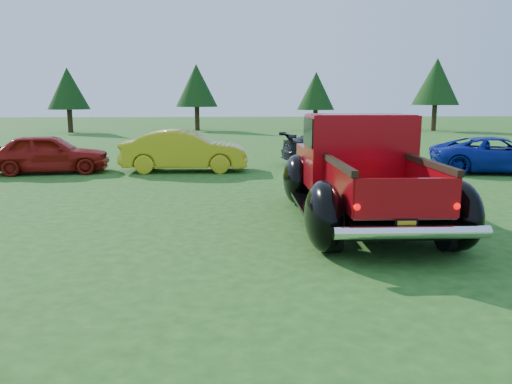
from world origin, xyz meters
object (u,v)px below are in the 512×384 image
show_car_grey (340,148)px  show_car_blue (499,155)px  show_car_yellow (185,151)px  tree_mid_right (316,91)px  tree_west (68,89)px  pickup_truck (358,170)px  tree_mid_left (196,86)px  tree_east (436,82)px  show_car_red (49,153)px

show_car_grey → show_car_blue: show_car_grey is taller
show_car_yellow → tree_mid_right: bearing=-20.3°
tree_west → tree_mid_right: bearing=3.2°
pickup_truck → show_car_blue: 8.75m
tree_mid_left → show_car_yellow: size_ratio=1.19×
pickup_truck → show_car_yellow: 8.06m
tree_east → show_car_grey: (-11.50, -19.21, -3.03)m
tree_mid_left → tree_mid_right: (9.00, -1.00, -0.41)m
tree_mid_right → pickup_truck: bearing=-98.1°
pickup_truck → show_car_red: bearing=142.3°
tree_mid_right → tree_east: (9.00, -0.50, 0.68)m
tree_east → show_car_red: tree_east is taller
show_car_red → show_car_blue: (14.81, -0.73, -0.06)m
tree_west → show_car_grey: tree_west is taller
tree_east → show_car_grey: bearing=-120.9°
tree_west → show_car_grey: bearing=-50.4°
show_car_yellow → show_car_blue: (10.38, -0.90, -0.10)m
tree_west → show_car_red: (5.50, -20.26, -2.46)m
tree_mid_left → show_car_yellow: bearing=-87.6°
tree_west → show_car_blue: (20.31, -20.99, -2.52)m
tree_west → pickup_truck: 30.53m
tree_east → show_car_blue: size_ratio=1.27×
tree_east → show_car_yellow: (-17.07, -20.59, -2.97)m
tree_east → show_car_blue: 22.71m
tree_mid_left → show_car_yellow: tree_mid_left is taller
tree_mid_right → show_car_grey: (-2.50, -19.71, -2.35)m
show_car_red → tree_east: bearing=-53.5°
show_car_yellow → tree_mid_left: bearing=3.1°
tree_east → show_car_yellow: size_ratio=1.29×
tree_east → show_car_blue: (-6.69, -21.49, -3.07)m
tree_west → pickup_truck: size_ratio=0.80×
tree_west → tree_mid_right: (18.00, 1.00, -0.14)m
tree_mid_left → pickup_truck: bearing=-80.2°
show_car_red → show_car_grey: 10.12m
tree_west → pickup_truck: bearing=-62.6°
tree_mid_left → tree_west: bearing=-167.5°
tree_mid_right → show_car_red: tree_mid_right is taller
tree_west → show_car_blue: size_ratio=1.08×
tree_mid_left → show_car_grey: bearing=-72.6°
show_car_yellow → show_car_grey: (5.57, 1.38, -0.07)m
pickup_truck → show_car_blue: size_ratio=1.36×
show_car_red → show_car_yellow: bearing=-95.3°
tree_mid_right → show_car_blue: size_ratio=1.04×
tree_west → tree_mid_right: tree_west is taller
show_car_red → show_car_yellow: 4.43m
pickup_truck → show_car_yellow: (-4.08, 6.95, -0.31)m
tree_west → tree_east: tree_east is taller
show_car_red → show_car_grey: size_ratio=0.88×
tree_mid_left → tree_east: 18.06m
show_car_grey → tree_west: bearing=31.8°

